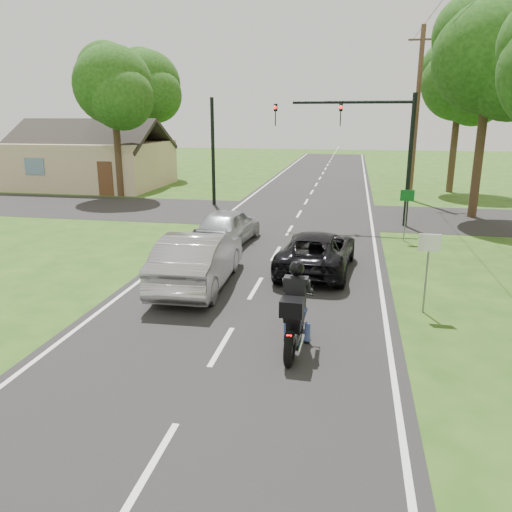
{
  "coord_description": "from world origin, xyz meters",
  "views": [
    {
      "loc": [
        2.71,
        -9.9,
        4.99
      ],
      "look_at": [
        0.2,
        3.0,
        1.3
      ],
      "focal_mm": 35.0,
      "sensor_mm": 36.0,
      "label": 1
    }
  ],
  "objects_px": {
    "motorcycle_rider": "(295,316)",
    "silver_suv": "(228,226)",
    "dark_suv": "(317,251)",
    "utility_pole_far": "(416,115)",
    "traffic_signal": "(369,136)",
    "sign_green": "(407,203)",
    "silver_sedan": "(198,259)",
    "sign_white": "(428,254)"
  },
  "relations": [
    {
      "from": "traffic_signal",
      "to": "utility_pole_far",
      "type": "relative_size",
      "value": 0.64
    },
    {
      "from": "motorcycle_rider",
      "to": "silver_suv",
      "type": "relative_size",
      "value": 0.55
    },
    {
      "from": "silver_suv",
      "to": "utility_pole_far",
      "type": "bearing_deg",
      "value": -117.75
    },
    {
      "from": "traffic_signal",
      "to": "silver_sedan",
      "type": "bearing_deg",
      "value": -116.76
    },
    {
      "from": "motorcycle_rider",
      "to": "sign_white",
      "type": "bearing_deg",
      "value": 43.81
    },
    {
      "from": "silver_sedan",
      "to": "sign_white",
      "type": "height_order",
      "value": "sign_white"
    },
    {
      "from": "dark_suv",
      "to": "sign_white",
      "type": "distance_m",
      "value": 4.5
    },
    {
      "from": "dark_suv",
      "to": "utility_pole_far",
      "type": "xyz_separation_m",
      "value": [
        4.54,
        15.83,
        4.41
      ]
    },
    {
      "from": "traffic_signal",
      "to": "sign_white",
      "type": "xyz_separation_m",
      "value": [
        1.36,
        -11.02,
        -2.54
      ]
    },
    {
      "from": "sign_white",
      "to": "silver_sedan",
      "type": "bearing_deg",
      "value": 171.67
    },
    {
      "from": "dark_suv",
      "to": "utility_pole_far",
      "type": "distance_m",
      "value": 17.05
    },
    {
      "from": "silver_sedan",
      "to": "sign_green",
      "type": "relative_size",
      "value": 2.38
    },
    {
      "from": "sign_white",
      "to": "sign_green",
      "type": "relative_size",
      "value": 1.0
    },
    {
      "from": "silver_suv",
      "to": "sign_white",
      "type": "xyz_separation_m",
      "value": [
        6.83,
        -6.14,
        0.85
      ]
    },
    {
      "from": "silver_sedan",
      "to": "silver_suv",
      "type": "bearing_deg",
      "value": -88.01
    },
    {
      "from": "motorcycle_rider",
      "to": "silver_sedan",
      "type": "xyz_separation_m",
      "value": [
        -3.36,
        3.75,
        0.04
      ]
    },
    {
      "from": "dark_suv",
      "to": "sign_white",
      "type": "bearing_deg",
      "value": 137.8
    },
    {
      "from": "traffic_signal",
      "to": "sign_green",
      "type": "height_order",
      "value": "traffic_signal"
    },
    {
      "from": "silver_sedan",
      "to": "traffic_signal",
      "type": "height_order",
      "value": "traffic_signal"
    },
    {
      "from": "silver_suv",
      "to": "traffic_signal",
      "type": "relative_size",
      "value": 0.68
    },
    {
      "from": "silver_sedan",
      "to": "sign_white",
      "type": "bearing_deg",
      "value": 169.44
    },
    {
      "from": "motorcycle_rider",
      "to": "utility_pole_far",
      "type": "xyz_separation_m",
      "value": [
        4.58,
        21.83,
        4.28
      ]
    },
    {
      "from": "utility_pole_far",
      "to": "sign_green",
      "type": "xyz_separation_m",
      "value": [
        -1.3,
        -11.02,
        -3.49
      ]
    },
    {
      "from": "traffic_signal",
      "to": "motorcycle_rider",
      "type": "bearing_deg",
      "value": -97.07
    },
    {
      "from": "silver_suv",
      "to": "motorcycle_rider",
      "type": "bearing_deg",
      "value": 117.85
    },
    {
      "from": "dark_suv",
      "to": "traffic_signal",
      "type": "xyz_separation_m",
      "value": [
        1.68,
        7.82,
        3.46
      ]
    },
    {
      "from": "motorcycle_rider",
      "to": "silver_sedan",
      "type": "bearing_deg",
      "value": 133.3
    },
    {
      "from": "motorcycle_rider",
      "to": "dark_suv",
      "type": "distance_m",
      "value": 6.0
    },
    {
      "from": "motorcycle_rider",
      "to": "sign_green",
      "type": "height_order",
      "value": "sign_green"
    },
    {
      "from": "dark_suv",
      "to": "sign_white",
      "type": "relative_size",
      "value": 2.25
    },
    {
      "from": "dark_suv",
      "to": "silver_sedan",
      "type": "relative_size",
      "value": 0.94
    },
    {
      "from": "dark_suv",
      "to": "utility_pole_far",
      "type": "height_order",
      "value": "utility_pole_far"
    },
    {
      "from": "silver_sedan",
      "to": "sign_white",
      "type": "distance_m",
      "value": 6.55
    },
    {
      "from": "dark_suv",
      "to": "silver_suv",
      "type": "relative_size",
      "value": 1.11
    },
    {
      "from": "motorcycle_rider",
      "to": "silver_sedan",
      "type": "distance_m",
      "value": 5.04
    },
    {
      "from": "silver_sedan",
      "to": "utility_pole_far",
      "type": "distance_m",
      "value": 20.19
    },
    {
      "from": "silver_sedan",
      "to": "traffic_signal",
      "type": "xyz_separation_m",
      "value": [
        5.08,
        10.07,
        3.29
      ]
    },
    {
      "from": "dark_suv",
      "to": "sign_green",
      "type": "distance_m",
      "value": 5.87
    },
    {
      "from": "sign_white",
      "to": "motorcycle_rider",
      "type": "bearing_deg",
      "value": -137.6
    },
    {
      "from": "motorcycle_rider",
      "to": "silver_suv",
      "type": "xyz_separation_m",
      "value": [
        -3.75,
        8.94,
        -0.05
      ]
    },
    {
      "from": "utility_pole_far",
      "to": "silver_sedan",
      "type": "bearing_deg",
      "value": -113.72
    },
    {
      "from": "silver_sedan",
      "to": "silver_suv",
      "type": "distance_m",
      "value": 5.21
    }
  ]
}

